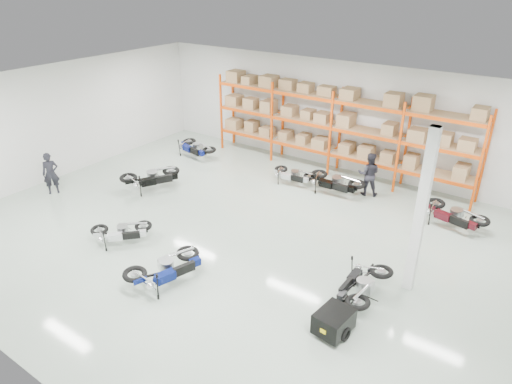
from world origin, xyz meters
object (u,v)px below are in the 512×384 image
Objects in this scene: moto_silver_left at (121,229)px; person_back at (369,174)px; moto_blue_centre at (166,264)px; moto_black_far_left at (151,174)px; person_left at (51,173)px; trailer at (334,321)px; moto_back_a at (195,145)px; moto_back_c at (335,179)px; moto_back_b at (293,172)px; moto_back_d at (454,211)px; moto_touring_right at (362,280)px.

moto_silver_left is 9.07m from person_back.
moto_black_far_left reaches higher than moto_blue_centre.
person_left is 0.96× the size of person_back.
moto_black_far_left is 8.27m from person_back.
moto_blue_centre is 4.66m from trailer.
moto_back_c reaches higher than moto_back_a.
moto_black_far_left is 5.54m from moto_back_b.
moto_silver_left is at bearing 146.17° from moto_back_d.
moto_blue_centre is 1.04× the size of moto_back_a.
trailer is 12.17m from person_left.
person_left reaches higher than moto_back_a.
person_left reaches higher than moto_silver_left.
moto_silver_left is at bearing 36.27° from person_back.
trailer is at bearing -61.57° from person_left.
moto_back_d reaches higher than moto_back_a.
moto_touring_right is at bearing -158.95° from moto_black_far_left.
moto_blue_centre reaches higher than moto_back_b.
moto_back_a is at bearing -21.24° from moto_silver_left.
moto_back_d is 1.12× the size of person_back.
person_back is (7.06, 4.31, 0.22)m from moto_black_far_left.
moto_blue_centre is at bearing 159.62° from moto_back_d.
moto_back_b is (-5.08, 5.11, -0.08)m from moto_touring_right.
moto_back_a is (-0.92, 3.53, -0.05)m from moto_black_far_left.
moto_blue_centre is 1.03× the size of moto_back_d.
person_left reaches higher than moto_touring_right.
moto_back_c is 1.03× the size of moto_back_d.
moto_black_far_left is 1.07× the size of moto_back_d.
moto_black_far_left reaches higher than moto_back_c.
moto_back_d is (11.24, 0.10, 0.01)m from moto_back_a.
moto_touring_right is 12.17m from person_left.
moto_back_d is at bearing -76.77° from moto_back_a.
moto_back_a is (-3.05, 6.83, 0.07)m from moto_silver_left.
person_left is at bearing -176.81° from trailer.
trailer is 12.23m from moto_back_a.
trailer is (9.33, -3.15, -0.25)m from moto_black_far_left.
moto_back_b is 0.94× the size of person_back.
moto_touring_right is 11.44m from moto_back_a.
moto_silver_left is 0.96× the size of person_back.
person_back reaches higher than person_left.
moto_black_far_left is 7.04m from moto_back_c.
moto_blue_centre reaches higher than trailer.
moto_black_far_left is 3.71m from person_left.
moto_black_far_left is 9.46m from moto_touring_right.
moto_back_d reaches higher than moto_touring_right.
person_back is (-2.27, 5.86, 0.28)m from moto_touring_right.
moto_back_b is at bearing -109.56° from moto_black_far_left.
person_left is at bearing 34.58° from moto_silver_left.
moto_silver_left is 7.48m from moto_back_a.
moto_silver_left is at bearing -165.72° from moto_touring_right.
trailer is (0.00, -1.60, -0.20)m from moto_touring_right.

